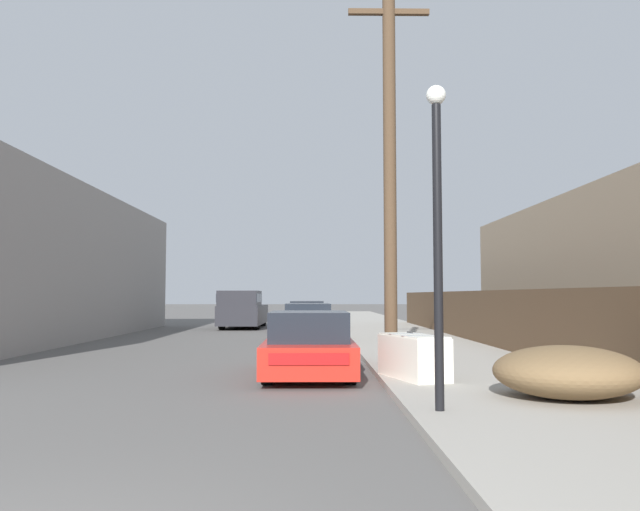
{
  "coord_description": "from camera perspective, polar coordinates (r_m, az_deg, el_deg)",
  "views": [
    {
      "loc": [
        1.95,
        -3.21,
        1.6
      ],
      "look_at": [
        2.13,
        10.32,
        2.47
      ],
      "focal_mm": 35.0,
      "sensor_mm": 36.0,
      "label": 1
    }
  ],
  "objects": [
    {
      "name": "street_lamp",
      "position": [
        8.34,
        10.69,
        3.44
      ],
      "size": [
        0.26,
        0.26,
        4.27
      ],
      "color": "black",
      "rests_on": "sidewalk_curb"
    },
    {
      "name": "discarded_fridge",
      "position": [
        11.45,
        8.54,
        -9.12
      ],
      "size": [
        1.13,
        1.77,
        0.8
      ],
      "rotation": [
        0.0,
        0.0,
        0.3
      ],
      "color": "silver",
      "rests_on": "sidewalk_curb"
    },
    {
      "name": "utility_pole",
      "position": [
        13.88,
        6.4,
        8.68
      ],
      "size": [
        1.8,
        0.28,
        8.63
      ],
      "color": "#4C3826",
      "rests_on": "sidewalk_curb"
    },
    {
      "name": "wooden_fence",
      "position": [
        19.04,
        15.46,
        -5.54
      ],
      "size": [
        0.08,
        32.2,
        1.63
      ],
      "primitive_type": "cube",
      "color": "brown",
      "rests_on": "sidewalk_curb"
    },
    {
      "name": "car_parked_far",
      "position": [
        29.39,
        -1.13,
        -5.57
      ],
      "size": [
        1.88,
        4.36,
        1.33
      ],
      "rotation": [
        0.0,
        0.0,
        -0.03
      ],
      "color": "#5B1E19",
      "rests_on": "ground"
    },
    {
      "name": "car_parked_mid",
      "position": [
        21.26,
        -1.15,
        -6.3
      ],
      "size": [
        1.8,
        4.14,
        1.33
      ],
      "rotation": [
        0.0,
        0.0,
        0.02
      ],
      "color": "silver",
      "rests_on": "ground"
    },
    {
      "name": "pickup_truck",
      "position": [
        30.73,
        -7.09,
        -4.93
      ],
      "size": [
        2.01,
        5.64,
        1.82
      ],
      "rotation": [
        0.0,
        0.0,
        3.13
      ],
      "color": "#232328",
      "rests_on": "ground"
    },
    {
      "name": "brush_pile",
      "position": [
        9.84,
        21.68,
        -9.85
      ],
      "size": [
        2.11,
        2.0,
        0.76
      ],
      "color": "brown",
      "rests_on": "sidewalk_curb"
    },
    {
      "name": "sidewalk_curb",
      "position": [
        26.96,
        6.4,
        -6.92
      ],
      "size": [
        4.2,
        63.0,
        0.12
      ],
      "primitive_type": "cube",
      "color": "#9E998E",
      "rests_on": "ground"
    },
    {
      "name": "parked_sports_car_red",
      "position": [
        12.55,
        -1.01,
        -8.32
      ],
      "size": [
        1.75,
        4.13,
        1.29
      ],
      "rotation": [
        0.0,
        0.0,
        0.0
      ],
      "color": "red",
      "rests_on": "ground"
    }
  ]
}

